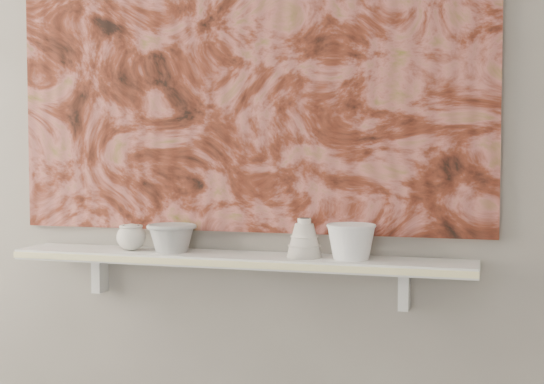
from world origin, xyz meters
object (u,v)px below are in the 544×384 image
at_px(shelf, 236,259).
at_px(bowl_grey, 172,237).
at_px(painting, 244,51).
at_px(bowl_white, 351,241).
at_px(bell_vessel, 304,238).
at_px(cup_cream, 131,237).

xyz_separation_m(shelf, bowl_grey, (-0.21, 0.00, 0.06)).
height_order(painting, bowl_white, painting).
xyz_separation_m(bowl_grey, bell_vessel, (0.42, 0.00, 0.01)).
height_order(painting, bell_vessel, painting).
bearing_deg(painting, bowl_white, -13.11).
bearing_deg(shelf, bowl_grey, 180.00).
distance_m(shelf, painting, 0.63).
bearing_deg(bowl_grey, bowl_white, 0.00).
relative_size(shelf, bowl_grey, 9.18).
height_order(cup_cream, bowl_white, bowl_white).
relative_size(cup_cream, bowl_white, 0.63).
xyz_separation_m(painting, bowl_white, (0.35, -0.08, -0.56)).
bearing_deg(cup_cream, bowl_grey, 0.00).
xyz_separation_m(bowl_grey, cup_cream, (-0.14, 0.00, -0.00)).
distance_m(cup_cream, bowl_white, 0.69).
xyz_separation_m(cup_cream, bowl_white, (0.69, 0.00, 0.01)).
bearing_deg(bell_vessel, painting, 158.86).
height_order(painting, cup_cream, painting).
distance_m(painting, bowl_grey, 0.61).
xyz_separation_m(shelf, bell_vessel, (0.21, 0.00, 0.07)).
relative_size(bowl_grey, bowl_white, 1.08).
height_order(bowl_grey, bowl_white, bowl_white).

